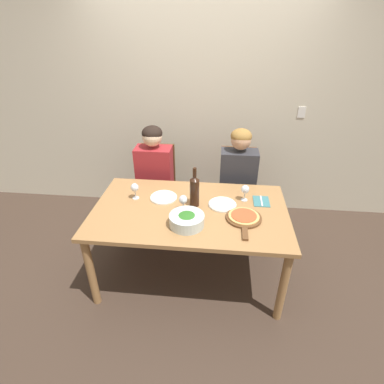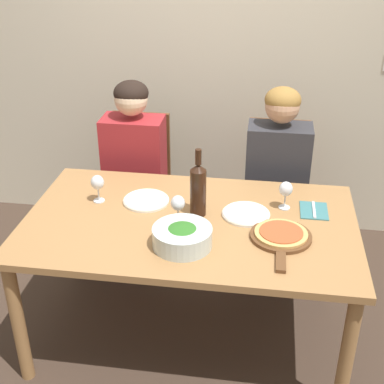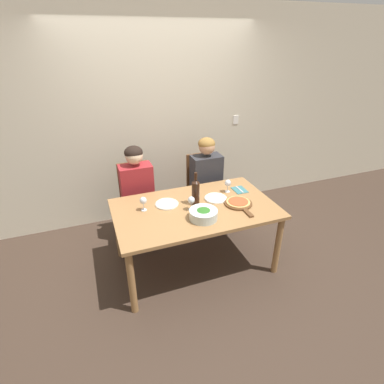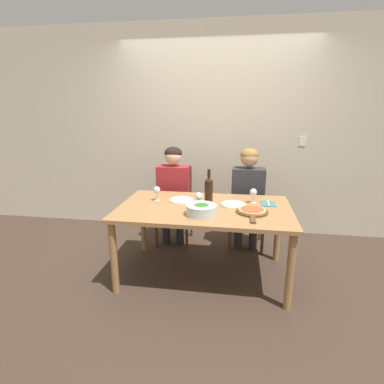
# 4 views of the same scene
# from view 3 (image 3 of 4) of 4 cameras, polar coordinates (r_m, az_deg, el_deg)

# --- Properties ---
(ground_plane) EXTENTS (40.00, 40.00, 0.00)m
(ground_plane) POSITION_cam_3_polar(r_m,az_deg,el_deg) (3.52, 0.52, -13.29)
(ground_plane) COLOR #3D2D23
(back_wall) EXTENTS (10.00, 0.06, 2.70)m
(back_wall) POSITION_cam_3_polar(r_m,az_deg,el_deg) (4.01, -6.18, 13.67)
(back_wall) COLOR beige
(back_wall) RESTS_ON ground
(dining_table) EXTENTS (1.66, 0.98, 0.73)m
(dining_table) POSITION_cam_3_polar(r_m,az_deg,el_deg) (3.13, 0.58, -4.21)
(dining_table) COLOR #9E7042
(dining_table) RESTS_ON ground
(chair_left) EXTENTS (0.42, 0.42, 0.95)m
(chair_left) POSITION_cam_3_polar(r_m,az_deg,el_deg) (3.80, -10.47, -1.23)
(chair_left) COLOR brown
(chair_left) RESTS_ON ground
(chair_right) EXTENTS (0.42, 0.42, 0.95)m
(chair_right) POSITION_cam_3_polar(r_m,az_deg,el_deg) (4.02, 2.10, 0.90)
(chair_right) COLOR brown
(chair_right) RESTS_ON ground
(person_woman) EXTENTS (0.47, 0.51, 1.21)m
(person_woman) POSITION_cam_3_polar(r_m,az_deg,el_deg) (3.60, -10.43, 1.14)
(person_woman) COLOR #28282D
(person_woman) RESTS_ON ground
(person_man) EXTENTS (0.47, 0.51, 1.21)m
(person_man) POSITION_cam_3_polar(r_m,az_deg,el_deg) (3.82, 2.82, 3.24)
(person_man) COLOR #28282D
(person_man) RESTS_ON ground
(wine_bottle) EXTENTS (0.08, 0.08, 0.36)m
(wine_bottle) POSITION_cam_3_polar(r_m,az_deg,el_deg) (3.09, 0.70, 0.12)
(wine_bottle) COLOR black
(wine_bottle) RESTS_ON dining_table
(broccoli_bowl) EXTENTS (0.28, 0.28, 0.10)m
(broccoli_bowl) POSITION_cam_3_polar(r_m,az_deg,el_deg) (2.89, 2.13, -4.26)
(broccoli_bowl) COLOR silver
(broccoli_bowl) RESTS_ON dining_table
(dinner_plate_left) EXTENTS (0.24, 0.24, 0.02)m
(dinner_plate_left) POSITION_cam_3_polar(r_m,az_deg,el_deg) (3.15, -4.82, -2.25)
(dinner_plate_left) COLOR silver
(dinner_plate_left) RESTS_ON dining_table
(dinner_plate_right) EXTENTS (0.24, 0.24, 0.02)m
(dinner_plate_right) POSITION_cam_3_polar(r_m,az_deg,el_deg) (3.26, 4.53, -1.16)
(dinner_plate_right) COLOR silver
(dinner_plate_right) RESTS_ON dining_table
(pizza_on_board) EXTENTS (0.29, 0.43, 0.04)m
(pizza_on_board) POSITION_cam_3_polar(r_m,az_deg,el_deg) (3.17, 8.86, -2.10)
(pizza_on_board) COLOR brown
(pizza_on_board) RESTS_ON dining_table
(wine_glass_left) EXTENTS (0.07, 0.07, 0.15)m
(wine_glass_left) POSITION_cam_3_polar(r_m,az_deg,el_deg) (3.03, -9.27, -1.75)
(wine_glass_left) COLOR silver
(wine_glass_left) RESTS_ON dining_table
(wine_glass_right) EXTENTS (0.07, 0.07, 0.15)m
(wine_glass_right) POSITION_cam_3_polar(r_m,az_deg,el_deg) (3.37, 6.85, 1.61)
(wine_glass_right) COLOR silver
(wine_glass_right) RESTS_ON dining_table
(wine_glass_centre) EXTENTS (0.07, 0.07, 0.15)m
(wine_glass_centre) POSITION_cam_3_polar(r_m,az_deg,el_deg) (3.00, -0.14, -1.67)
(wine_glass_centre) COLOR silver
(wine_glass_centre) RESTS_ON dining_table
(fork_on_napkin) EXTENTS (0.14, 0.18, 0.01)m
(fork_on_napkin) POSITION_cam_3_polar(r_m,az_deg,el_deg) (3.47, 9.05, 0.41)
(fork_on_napkin) COLOR #387075
(fork_on_napkin) RESTS_ON dining_table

